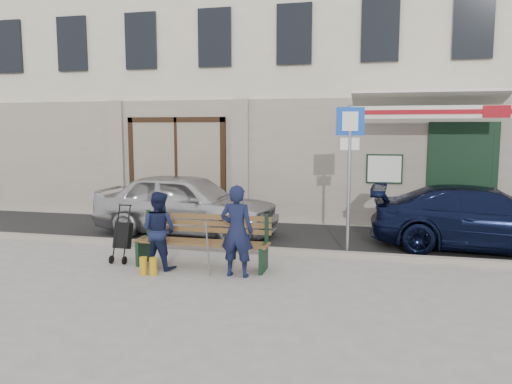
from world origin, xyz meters
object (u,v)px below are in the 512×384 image
(man, at_px, (237,231))
(woman, at_px, (159,230))
(car_navy, at_px, (484,219))
(stroller, at_px, (123,237))
(bench, at_px, (199,242))
(parking_sign, at_px, (349,156))
(car_silver, at_px, (186,204))

(man, height_order, woman, man)
(car_navy, height_order, stroller, car_navy)
(bench, bearing_deg, parking_sign, 29.73)
(woman, bearing_deg, parking_sign, -139.90)
(car_silver, distance_m, man, 3.50)
(car_navy, xyz_separation_m, stroller, (-6.64, -2.46, -0.18))
(bench, bearing_deg, stroller, 178.70)
(car_silver, bearing_deg, parking_sign, -101.76)
(man, relative_size, stroller, 1.47)
(car_silver, relative_size, parking_sign, 1.50)
(bench, relative_size, woman, 1.77)
(stroller, bearing_deg, bench, 0.77)
(parking_sign, distance_m, man, 2.74)
(woman, relative_size, stroller, 1.31)
(bench, distance_m, man, 0.93)
(car_silver, relative_size, stroller, 4.10)
(bench, xyz_separation_m, woman, (-0.65, -0.24, 0.22))
(car_navy, xyz_separation_m, parking_sign, (-2.63, -1.07, 1.27))
(car_silver, xyz_separation_m, woman, (0.55, -2.73, -0.05))
(man, height_order, stroller, man)
(woman, xyz_separation_m, stroller, (-0.85, 0.28, -0.22))
(bench, xyz_separation_m, stroller, (-1.50, 0.03, 0.00))
(car_silver, bearing_deg, bench, -149.94)
(bench, distance_m, woman, 0.73)
(car_navy, height_order, parking_sign, parking_sign)
(car_silver, distance_m, bench, 2.78)
(car_silver, bearing_deg, man, -140.92)
(car_silver, relative_size, man, 2.79)
(stroller, bearing_deg, man, -8.20)
(parking_sign, distance_m, bench, 3.23)
(car_silver, height_order, car_navy, car_silver)
(bench, height_order, woman, woman)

